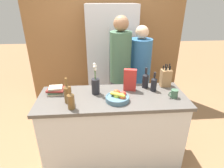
{
  "coord_description": "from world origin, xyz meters",
  "views": [
    {
      "loc": [
        -0.15,
        -1.89,
        1.95
      ],
      "look_at": [
        0.0,
        0.08,
        1.03
      ],
      "focal_mm": 30.0,
      "sensor_mm": 36.0,
      "label": 1
    }
  ],
  "objects_px": {
    "bottle_oil": "(71,100)",
    "person_in_blue": "(139,73)",
    "knife_block": "(166,78)",
    "bottle_wine": "(67,93)",
    "bottle_vinegar": "(145,80)",
    "person_at_sink": "(120,70)",
    "refrigerator": "(111,60)",
    "fruit_bowl": "(118,97)",
    "cereal_box": "(130,80)",
    "book_stack": "(56,90)",
    "bottle_water": "(154,84)",
    "flower_vase": "(95,84)",
    "coffee_mug": "(174,94)"
  },
  "relations": [
    {
      "from": "cereal_box",
      "to": "book_stack",
      "type": "distance_m",
      "value": 0.89
    },
    {
      "from": "knife_block",
      "to": "bottle_wine",
      "type": "bearing_deg",
      "value": -164.56
    },
    {
      "from": "bottle_wine",
      "to": "fruit_bowl",
      "type": "bearing_deg",
      "value": 0.22
    },
    {
      "from": "bottle_oil",
      "to": "bottle_wine",
      "type": "relative_size",
      "value": 0.88
    },
    {
      "from": "cereal_box",
      "to": "bottle_vinegar",
      "type": "height_order",
      "value": "cereal_box"
    },
    {
      "from": "fruit_bowl",
      "to": "bottle_wine",
      "type": "height_order",
      "value": "bottle_wine"
    },
    {
      "from": "fruit_bowl",
      "to": "cereal_box",
      "type": "xyz_separation_m",
      "value": [
        0.17,
        0.24,
        0.1
      ]
    },
    {
      "from": "bottle_vinegar",
      "to": "fruit_bowl",
      "type": "bearing_deg",
      "value": -141.37
    },
    {
      "from": "bottle_wine",
      "to": "bottle_water",
      "type": "relative_size",
      "value": 1.19
    },
    {
      "from": "book_stack",
      "to": "person_at_sink",
      "type": "bearing_deg",
      "value": 30.78
    },
    {
      "from": "person_at_sink",
      "to": "bottle_wine",
      "type": "bearing_deg",
      "value": -156.99
    },
    {
      "from": "knife_block",
      "to": "coffee_mug",
      "type": "relative_size",
      "value": 2.57
    },
    {
      "from": "bottle_vinegar",
      "to": "knife_block",
      "type": "bearing_deg",
      "value": 5.16
    },
    {
      "from": "refrigerator",
      "to": "knife_block",
      "type": "height_order",
      "value": "refrigerator"
    },
    {
      "from": "refrigerator",
      "to": "bottle_wine",
      "type": "distance_m",
      "value": 1.54
    },
    {
      "from": "flower_vase",
      "to": "book_stack",
      "type": "distance_m",
      "value": 0.48
    },
    {
      "from": "coffee_mug",
      "to": "bottle_water",
      "type": "relative_size",
      "value": 0.49
    },
    {
      "from": "coffee_mug",
      "to": "bottle_wine",
      "type": "distance_m",
      "value": 1.18
    },
    {
      "from": "fruit_bowl",
      "to": "bottle_water",
      "type": "distance_m",
      "value": 0.5
    },
    {
      "from": "knife_block",
      "to": "person_at_sink",
      "type": "relative_size",
      "value": 0.17
    },
    {
      "from": "refrigerator",
      "to": "flower_vase",
      "type": "height_order",
      "value": "refrigerator"
    },
    {
      "from": "person_in_blue",
      "to": "coffee_mug",
      "type": "bearing_deg",
      "value": -93.87
    },
    {
      "from": "flower_vase",
      "to": "bottle_water",
      "type": "bearing_deg",
      "value": 1.56
    },
    {
      "from": "person_in_blue",
      "to": "flower_vase",
      "type": "bearing_deg",
      "value": -155.56
    },
    {
      "from": "bottle_water",
      "to": "coffee_mug",
      "type": "bearing_deg",
      "value": -45.08
    },
    {
      "from": "bottle_vinegar",
      "to": "bottle_water",
      "type": "height_order",
      "value": "bottle_vinegar"
    },
    {
      "from": "knife_block",
      "to": "bottle_vinegar",
      "type": "distance_m",
      "value": 0.27
    },
    {
      "from": "fruit_bowl",
      "to": "bottle_vinegar",
      "type": "bearing_deg",
      "value": 38.63
    },
    {
      "from": "refrigerator",
      "to": "coffee_mug",
      "type": "xyz_separation_m",
      "value": [
        0.61,
        -1.41,
        0.03
      ]
    },
    {
      "from": "person_in_blue",
      "to": "cereal_box",
      "type": "bearing_deg",
      "value": -132.53
    },
    {
      "from": "bottle_oil",
      "to": "knife_block",
      "type": "bearing_deg",
      "value": 21.98
    },
    {
      "from": "knife_block",
      "to": "fruit_bowl",
      "type": "bearing_deg",
      "value": -153.13
    },
    {
      "from": "knife_block",
      "to": "cereal_box",
      "type": "bearing_deg",
      "value": -169.65
    },
    {
      "from": "refrigerator",
      "to": "bottle_vinegar",
      "type": "distance_m",
      "value": 1.18
    },
    {
      "from": "bottle_vinegar",
      "to": "bottle_wine",
      "type": "bearing_deg",
      "value": -161.75
    },
    {
      "from": "book_stack",
      "to": "bottle_water",
      "type": "height_order",
      "value": "bottle_water"
    },
    {
      "from": "cereal_box",
      "to": "person_in_blue",
      "type": "xyz_separation_m",
      "value": [
        0.25,
        0.58,
        -0.14
      ]
    },
    {
      "from": "refrigerator",
      "to": "coffee_mug",
      "type": "bearing_deg",
      "value": -66.57
    },
    {
      "from": "refrigerator",
      "to": "cereal_box",
      "type": "distance_m",
      "value": 1.2
    },
    {
      "from": "person_at_sink",
      "to": "bottle_oil",
      "type": "bearing_deg",
      "value": -150.0
    },
    {
      "from": "bottle_vinegar",
      "to": "cereal_box",
      "type": "bearing_deg",
      "value": -163.24
    },
    {
      "from": "bottle_wine",
      "to": "refrigerator",
      "type": "bearing_deg",
      "value": 68.08
    },
    {
      "from": "bottle_oil",
      "to": "person_in_blue",
      "type": "distance_m",
      "value": 1.32
    },
    {
      "from": "knife_block",
      "to": "person_in_blue",
      "type": "height_order",
      "value": "person_in_blue"
    },
    {
      "from": "book_stack",
      "to": "bottle_oil",
      "type": "height_order",
      "value": "bottle_oil"
    },
    {
      "from": "flower_vase",
      "to": "cereal_box",
      "type": "bearing_deg",
      "value": 7.97
    },
    {
      "from": "refrigerator",
      "to": "bottle_oil",
      "type": "bearing_deg",
      "value": -108.57
    },
    {
      "from": "book_stack",
      "to": "bottle_oil",
      "type": "relative_size",
      "value": 0.84
    },
    {
      "from": "fruit_bowl",
      "to": "bottle_wine",
      "type": "relative_size",
      "value": 0.92
    },
    {
      "from": "person_at_sink",
      "to": "person_in_blue",
      "type": "relative_size",
      "value": 1.09
    }
  ]
}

